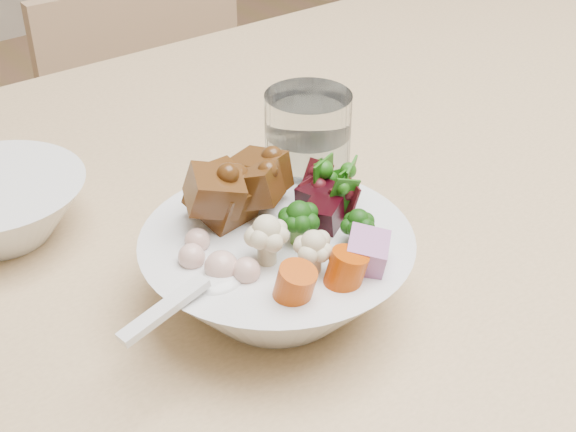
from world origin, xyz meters
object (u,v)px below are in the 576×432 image
(dining_table, at_px, (438,265))
(food_bowl, at_px, (278,264))
(chair_far, at_px, (181,194))
(water_glass, at_px, (307,167))

(dining_table, distance_m, food_bowl, 0.26)
(food_bowl, bearing_deg, chair_far, 65.15)
(dining_table, distance_m, water_glass, 0.20)
(chair_far, height_order, water_glass, water_glass)
(food_bowl, height_order, water_glass, water_glass)
(chair_far, distance_m, food_bowl, 0.87)
(chair_far, xyz_separation_m, food_bowl, (-0.33, -0.70, 0.40))
(water_glass, bearing_deg, food_bowl, -141.53)
(food_bowl, bearing_deg, dining_table, 5.63)
(dining_table, height_order, chair_far, dining_table)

